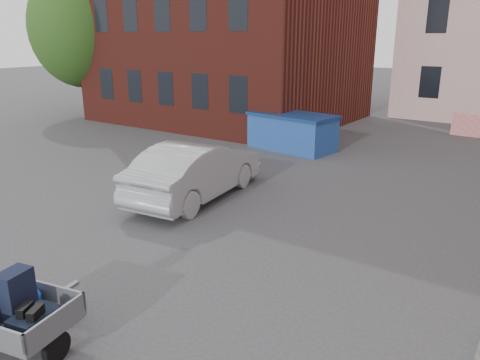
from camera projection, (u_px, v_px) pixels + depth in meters
The scene contains 6 objects.
ground at pixel (216, 235), 10.44m from camera, with size 120.00×120.00×0.00m, color #38383A.
far_building at pixel (185, 40), 37.44m from camera, with size 6.00×6.00×8.00m, color maroon.
tree at pixel (79, 18), 24.72m from camera, with size 5.28×5.28×8.30m.
trailer at pixel (13, 310), 6.50m from camera, with size 1.79×1.93×1.20m.
dumpster at pixel (292, 131), 18.22m from camera, with size 3.56×2.18×1.40m.
silver_car at pixel (196, 170), 12.69m from camera, with size 1.64×4.70×1.55m, color #9C9FA3.
Camera 1 is at (5.95, -7.57, 4.25)m, focal length 35.00 mm.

